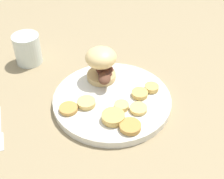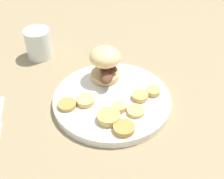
# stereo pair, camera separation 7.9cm
# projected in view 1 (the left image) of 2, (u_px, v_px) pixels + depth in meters

# --- Properties ---
(ground_plane) EXTENTS (4.00, 4.00, 0.00)m
(ground_plane) POSITION_uv_depth(u_px,v_px,m) (112.00, 103.00, 0.82)
(ground_plane) COLOR #937F5B
(dinner_plate) EXTENTS (0.31, 0.31, 0.02)m
(dinner_plate) POSITION_uv_depth(u_px,v_px,m) (112.00, 100.00, 0.81)
(dinner_plate) COLOR white
(dinner_plate) RESTS_ON ground_plane
(sandwich) EXTENTS (0.10, 0.10, 0.09)m
(sandwich) POSITION_uv_depth(u_px,v_px,m) (102.00, 64.00, 0.83)
(sandwich) COLOR tan
(sandwich) RESTS_ON dinner_plate
(potato_round_0) EXTENTS (0.05, 0.05, 0.01)m
(potato_round_0) POSITION_uv_depth(u_px,v_px,m) (68.00, 109.00, 0.77)
(potato_round_0) COLOR #BC8942
(potato_round_0) RESTS_ON dinner_plate
(potato_round_1) EXTENTS (0.04, 0.04, 0.01)m
(potato_round_1) POSITION_uv_depth(u_px,v_px,m) (138.00, 109.00, 0.77)
(potato_round_1) COLOR #DBB766
(potato_round_1) RESTS_ON dinner_plate
(potato_round_2) EXTENTS (0.05, 0.05, 0.01)m
(potato_round_2) POSITION_uv_depth(u_px,v_px,m) (130.00, 126.00, 0.72)
(potato_round_2) COLOR #BC8942
(potato_round_2) RESTS_ON dinner_plate
(potato_round_3) EXTENTS (0.06, 0.06, 0.02)m
(potato_round_3) POSITION_uv_depth(u_px,v_px,m) (113.00, 117.00, 0.74)
(potato_round_3) COLOR tan
(potato_round_3) RESTS_ON dinner_plate
(potato_round_4) EXTENTS (0.04, 0.04, 0.01)m
(potato_round_4) POSITION_uv_depth(u_px,v_px,m) (152.00, 88.00, 0.83)
(potato_round_4) COLOR tan
(potato_round_4) RESTS_ON dinner_plate
(potato_round_5) EXTENTS (0.05, 0.05, 0.01)m
(potato_round_5) POSITION_uv_depth(u_px,v_px,m) (86.00, 103.00, 0.78)
(potato_round_5) COLOR #DBB766
(potato_round_5) RESTS_ON dinner_plate
(potato_round_6) EXTENTS (0.04, 0.04, 0.01)m
(potato_round_6) POSITION_uv_depth(u_px,v_px,m) (140.00, 94.00, 0.81)
(potato_round_6) COLOR tan
(potato_round_6) RESTS_ON dinner_plate
(potato_round_7) EXTENTS (0.04, 0.04, 0.01)m
(potato_round_7) POSITION_uv_depth(u_px,v_px,m) (121.00, 106.00, 0.77)
(potato_round_7) COLOR #DBB766
(potato_round_7) RESTS_ON dinner_plate
(drinking_glass) EXTENTS (0.08, 0.08, 0.09)m
(drinking_glass) POSITION_uv_depth(u_px,v_px,m) (27.00, 49.00, 0.94)
(drinking_glass) COLOR silver
(drinking_glass) RESTS_ON ground_plane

